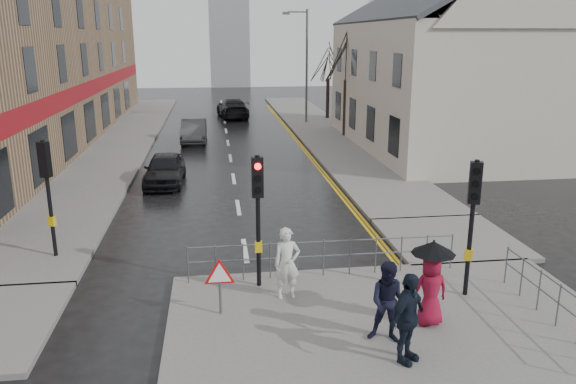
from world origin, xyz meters
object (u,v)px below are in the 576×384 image
object	(u,v)px
pedestrian_b	(389,302)
car_mid	(194,131)
pedestrian_d	(408,318)
pedestrian_with_umbrella	(431,278)
car_parked	(165,169)
pedestrian_a	(287,263)

from	to	relation	value
pedestrian_b	car_mid	bearing A→B (deg)	122.16
pedestrian_d	pedestrian_with_umbrella	bearing A→B (deg)	14.10
pedestrian_b	car_parked	bearing A→B (deg)	132.95
pedestrian_a	car_mid	distance (m)	22.40
pedestrian_d	car_mid	bearing A→B (deg)	61.11
pedestrian_d	car_parked	bearing A→B (deg)	71.32
pedestrian_a	car_mid	world-z (taller)	pedestrian_a
car_mid	pedestrian_d	bearing A→B (deg)	-78.51
pedestrian_a	pedestrian_b	bearing A→B (deg)	-57.47
pedestrian_with_umbrella	car_parked	xyz separation A→B (m)	(-6.77, 13.70, -0.55)
pedestrian_a	pedestrian_b	xyz separation A→B (m)	(1.82, -2.30, -0.01)
pedestrian_a	pedestrian_b	world-z (taller)	pedestrian_a
pedestrian_a	car_parked	xyz separation A→B (m)	(-3.84, 11.98, -0.34)
pedestrian_b	car_parked	world-z (taller)	pedestrian_b
car_parked	car_mid	bearing A→B (deg)	86.76
pedestrian_with_umbrella	car_parked	world-z (taller)	pedestrian_with_umbrella
pedestrian_a	car_mid	xyz separation A→B (m)	(-2.87, 22.22, -0.33)
pedestrian_a	pedestrian_d	xyz separation A→B (m)	(1.93, -3.09, 0.04)
pedestrian_d	pedestrian_a	bearing A→B (deg)	82.40
pedestrian_with_umbrella	pedestrian_d	size ratio (longest dim) A/B	1.05
pedestrian_b	pedestrian_d	world-z (taller)	pedestrian_d
pedestrian_b	pedestrian_with_umbrella	world-z (taller)	pedestrian_with_umbrella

